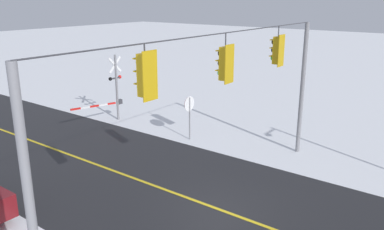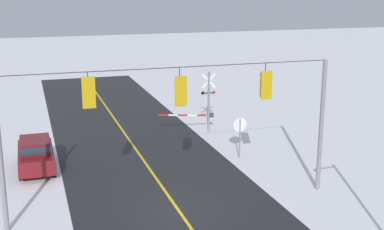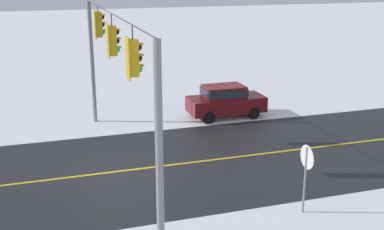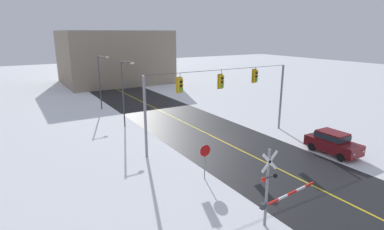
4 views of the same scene
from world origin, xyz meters
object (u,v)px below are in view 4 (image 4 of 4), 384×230
object	(u,v)px
streetlamp_far	(101,77)
stop_sign	(205,154)
streetlamp_near	(125,88)
railroad_crossing	(271,187)
parked_car_maroon	(333,142)

from	to	relation	value
streetlamp_far	stop_sign	bearing A→B (deg)	-89.03
stop_sign	streetlamp_near	size ratio (longest dim) A/B	0.36
railroad_crossing	stop_sign	bearing A→B (deg)	90.75
streetlamp_near	streetlamp_far	distance (m)	8.51
railroad_crossing	streetlamp_far	bearing A→B (deg)	90.92
stop_sign	streetlamp_far	size ratio (longest dim) A/B	0.36
railroad_crossing	streetlamp_far	world-z (taller)	streetlamp_far
stop_sign	railroad_crossing	xyz separation A→B (m)	(0.07, -5.69, 0.29)
stop_sign	parked_car_maroon	world-z (taller)	stop_sign
parked_car_maroon	railroad_crossing	bearing A→B (deg)	-158.81
railroad_crossing	streetlamp_near	world-z (taller)	streetlamp_near
stop_sign	railroad_crossing	bearing A→B (deg)	-89.25
stop_sign	railroad_crossing	distance (m)	5.70
stop_sign	railroad_crossing	size ratio (longest dim) A/B	0.59
railroad_crossing	parked_car_maroon	world-z (taller)	railroad_crossing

